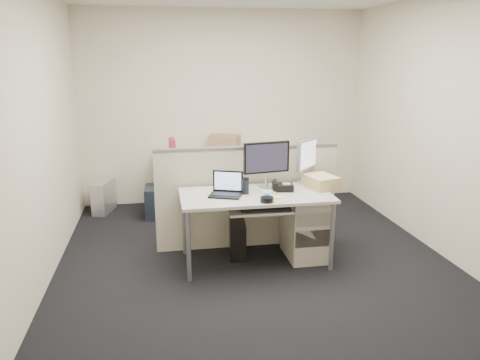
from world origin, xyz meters
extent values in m
cube|color=black|center=(0.00, 0.00, -0.01)|extent=(4.00, 4.50, 0.01)
cube|color=beige|center=(0.00, 2.25, 1.35)|extent=(4.00, 0.02, 2.70)
cube|color=beige|center=(0.00, -2.25, 1.35)|extent=(4.00, 0.02, 2.70)
cube|color=beige|center=(-2.00, 0.00, 1.35)|extent=(0.02, 4.50, 2.70)
cube|color=beige|center=(2.00, 0.00, 1.35)|extent=(0.02, 4.50, 2.70)
cube|color=#BCB9B1|center=(0.00, 0.00, 0.71)|extent=(1.50, 0.75, 0.03)
cylinder|color=slate|center=(-0.70, -0.33, 0.35)|extent=(0.04, 0.04, 0.70)
cylinder|color=slate|center=(-0.70, 0.33, 0.35)|extent=(0.04, 0.04, 0.70)
cylinder|color=slate|center=(0.70, -0.33, 0.35)|extent=(0.04, 0.04, 0.70)
cylinder|color=slate|center=(0.70, 0.33, 0.35)|extent=(0.04, 0.04, 0.70)
cube|color=#BCB9B1|center=(0.00, -0.18, 0.62)|extent=(0.62, 0.32, 0.02)
cube|color=#B4B19A|center=(0.55, 0.05, 0.33)|extent=(0.40, 0.55, 0.65)
cube|color=beige|center=(0.00, 0.45, 0.55)|extent=(2.00, 0.06, 1.10)
cube|color=#B4B19A|center=(0.00, 1.93, 0.36)|extent=(2.00, 0.60, 0.72)
cube|color=black|center=(0.15, 0.18, 0.98)|extent=(0.51, 0.26, 0.49)
cube|color=#B7B7BC|center=(0.63, 0.32, 0.97)|extent=(0.41, 0.41, 0.47)
cube|color=black|center=(-0.31, -0.02, 0.84)|extent=(0.37, 0.32, 0.23)
cylinder|color=black|center=(0.05, -0.28, 0.75)|extent=(0.14, 0.14, 0.05)
cube|color=black|center=(0.30, 0.08, 0.76)|extent=(0.23, 0.20, 0.07)
cube|color=silver|center=(0.15, 0.12, 0.74)|extent=(0.25, 0.29, 0.01)
cube|color=yellow|center=(0.18, -0.18, 0.74)|extent=(0.10, 0.10, 0.01)
cylinder|color=black|center=(-0.10, 0.02, 0.81)|extent=(0.08, 0.08, 0.15)
ellipsoid|color=#FFEA3E|center=(0.26, 0.10, 0.75)|extent=(0.18, 0.17, 0.04)
cube|color=black|center=(-0.15, 0.12, 0.74)|extent=(0.08, 0.11, 0.01)
cube|color=#D6C875|center=(0.72, 0.11, 0.79)|extent=(0.34, 0.40, 0.13)
cube|color=black|center=(0.05, -0.22, 0.64)|extent=(0.49, 0.22, 0.03)
cube|color=black|center=(-0.15, 0.20, 0.19)|extent=(0.20, 0.42, 0.37)
cube|color=black|center=(-1.05, 1.63, 0.20)|extent=(0.19, 0.44, 0.40)
cube|color=#B7B7BC|center=(-1.70, 1.94, 0.21)|extent=(0.30, 0.49, 0.43)
cube|color=#966B51|center=(-0.05, 2.05, 0.86)|extent=(0.43, 0.37, 0.27)
cube|color=#966B51|center=(0.00, 2.05, 0.85)|extent=(0.46, 0.41, 0.27)
cube|color=#A8273D|center=(-0.75, 1.91, 0.85)|extent=(0.08, 0.29, 0.27)
camera|label=1|loc=(-0.93, -4.38, 2.05)|focal=35.00mm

